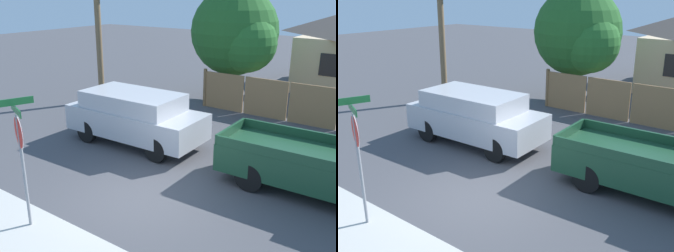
% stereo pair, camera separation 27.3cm
% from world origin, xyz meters
% --- Properties ---
extents(ground_plane, '(80.00, 80.00, 0.00)m').
position_xyz_m(ground_plane, '(0.00, 0.00, 0.00)').
color(ground_plane, '#47474C').
extents(oak_tree, '(4.23, 4.03, 5.33)m').
position_xyz_m(oak_tree, '(-2.40, 9.65, 3.22)').
color(oak_tree, brown).
rests_on(oak_tree, ground).
extents(red_suv, '(4.92, 2.14, 1.83)m').
position_xyz_m(red_suv, '(-2.73, 2.78, 1.00)').
color(red_suv, '#B7B7BC').
rests_on(red_suv, ground).
extents(orange_pickup, '(5.51, 2.05, 1.74)m').
position_xyz_m(orange_pickup, '(3.91, 2.79, 0.86)').
color(orange_pickup, '#1E472D').
rests_on(orange_pickup, ground).
extents(stop_sign, '(0.80, 0.72, 3.01)m').
position_xyz_m(stop_sign, '(-1.36, -2.56, 2.02)').
color(stop_sign, gray).
rests_on(stop_sign, ground).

